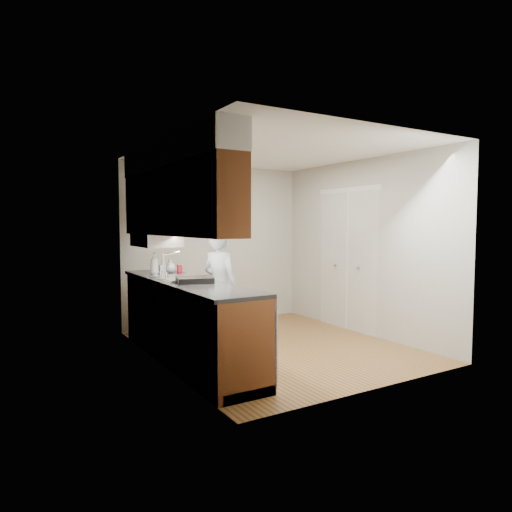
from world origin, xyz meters
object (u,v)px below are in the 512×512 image
(soap_bottle_a, at_px, (154,264))
(soap_bottle_b, at_px, (162,267))
(steel_can, at_px, (180,269))
(soap_bottle_c, at_px, (170,266))
(dish_rack, at_px, (195,280))
(person, at_px, (220,280))
(soda_can, at_px, (179,269))

(soap_bottle_a, bearing_deg, soap_bottle_b, 21.77)
(steel_can, bearing_deg, soap_bottle_c, 110.02)
(steel_can, bearing_deg, soap_bottle_a, 170.89)
(soap_bottle_b, xyz_separation_m, dish_rack, (0.01, -1.03, -0.06))
(soap_bottle_a, height_order, dish_rack, soap_bottle_a)
(soap_bottle_a, relative_size, dish_rack, 0.74)
(soap_bottle_a, distance_m, dish_rack, 1.00)
(person, relative_size, soap_bottle_b, 9.91)
(dish_rack, bearing_deg, steel_can, 92.90)
(person, distance_m, steel_can, 0.57)
(soap_bottle_a, height_order, soda_can, soap_bottle_a)
(person, distance_m, soap_bottle_b, 0.79)
(soap_bottle_a, bearing_deg, person, -33.76)
(soap_bottle_c, bearing_deg, steel_can, -69.98)
(soap_bottle_a, bearing_deg, soap_bottle_c, 26.99)
(soap_bottle_b, distance_m, steel_can, 0.23)
(person, relative_size, soap_bottle_a, 6.09)
(person, xyz_separation_m, soap_bottle_b, (-0.58, 0.51, 0.15))
(soap_bottle_b, distance_m, dish_rack, 1.03)
(person, relative_size, soda_can, 14.74)
(person, height_order, soap_bottle_b, person)
(soap_bottle_a, xyz_separation_m, soap_bottle_c, (0.26, 0.13, -0.05))
(person, height_order, soap_bottle_a, person)
(soda_can, height_order, steel_can, steel_can)
(person, height_order, dish_rack, person)
(soap_bottle_b, height_order, soda_can, soap_bottle_b)
(soap_bottle_b, relative_size, soda_can, 1.49)
(person, xyz_separation_m, soap_bottle_a, (-0.70, 0.46, 0.20))
(dish_rack, bearing_deg, soda_can, 93.77)
(person, xyz_separation_m, steel_can, (-0.37, 0.41, 0.12))
(person, height_order, soda_can, person)
(steel_can, bearing_deg, dish_rack, -101.83)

